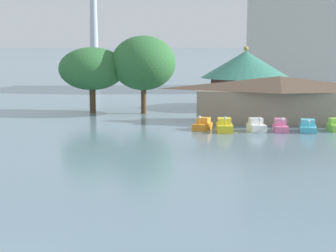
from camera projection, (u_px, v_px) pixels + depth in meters
The scene contains 11 objects.
pedal_boat_orange at pixel (203, 125), 58.01m from camera, with size 2.06×2.84×1.63m.
pedal_boat_yellow at pixel (224, 126), 56.68m from camera, with size 1.90×3.02×1.74m.
pedal_boat_white at pixel (256, 126), 56.87m from camera, with size 2.14×2.62×1.61m.
pedal_boat_pink at pixel (280, 126), 56.79m from camera, with size 1.58×2.59×1.61m.
pedal_boat_cyan at pixel (308, 127), 56.62m from camera, with size 1.81×2.91×1.45m.
pedal_boat_lime at pixel (336, 126), 57.10m from camera, with size 1.78×2.61×1.55m.
boathouse at pixel (279, 98), 62.57m from camera, with size 20.02×6.06×5.38m.
green_roof_pavilion at pixel (245, 76), 77.20m from camera, with size 12.60×12.60×8.71m.
shoreline_tree_tall_left at pixel (92, 69), 71.00m from camera, with size 8.65×8.65×8.59m.
shoreline_tree_mid at pixel (143, 63), 70.37m from camera, with size 8.35×8.35×10.08m.
background_building_block at pixel (301, 23), 107.30m from camera, with size 21.65×17.96×25.78m.
Camera 1 is at (9.65, -19.02, 9.18)m, focal length 58.30 mm.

